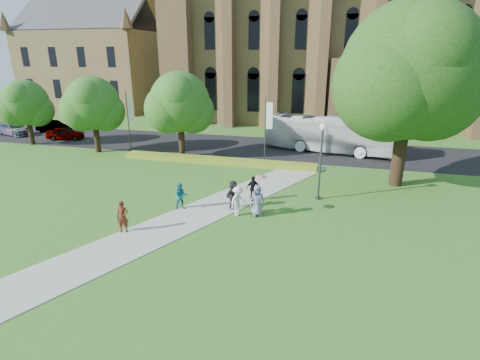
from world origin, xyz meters
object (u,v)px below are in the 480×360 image
(tour_coach, at_px, (329,134))
(car_1, at_px, (54,127))
(pedestrian_0, at_px, (123,217))
(car_0, at_px, (65,133))
(streetlamp, at_px, (321,153))
(large_tree, at_px, (411,71))
(car_2, at_px, (13,129))

(tour_coach, xyz_separation_m, car_1, (-33.78, 0.83, -1.05))
(pedestrian_0, bearing_deg, car_1, 119.06)
(car_0, relative_size, car_1, 0.91)
(streetlamp, height_order, large_tree, large_tree)
(large_tree, xyz_separation_m, car_0, (-35.12, 7.03, -7.64))
(tour_coach, bearing_deg, pedestrian_0, 166.05)
(car_1, xyz_separation_m, pedestrian_0, (23.50, -22.40, 0.17))
(large_tree, xyz_separation_m, car_1, (-39.18, 9.95, -7.60))
(streetlamp, bearing_deg, pedestrian_0, -142.01)
(tour_coach, xyz_separation_m, car_0, (-29.71, -2.08, -1.10))
(streetlamp, xyz_separation_m, car_1, (-33.68, 14.45, -2.53))
(large_tree, height_order, car_0, large_tree)
(streetlamp, xyz_separation_m, tour_coach, (0.09, 13.62, -1.48))
(car_2, bearing_deg, car_1, -45.29)
(pedestrian_0, bearing_deg, car_0, 117.61)
(streetlamp, relative_size, pedestrian_0, 2.91)
(car_0, xyz_separation_m, pedestrian_0, (19.44, -19.49, 0.22))
(car_1, xyz_separation_m, car_2, (-3.90, -2.32, -0.01))
(car_0, distance_m, car_2, 7.98)
(pedestrian_0, bearing_deg, car_2, 126.45)
(car_0, bearing_deg, streetlamp, -126.36)
(car_0, height_order, car_1, car_1)
(pedestrian_0, bearing_deg, streetlamp, 20.69)
(large_tree, bearing_deg, car_0, 168.67)
(large_tree, relative_size, pedestrian_0, 7.33)
(car_2, bearing_deg, tour_coach, -73.75)
(large_tree, bearing_deg, tour_coach, 120.67)
(car_0, bearing_deg, large_tree, -116.41)
(car_0, relative_size, car_2, 0.81)
(streetlamp, height_order, car_1, streetlamp)
(car_1, distance_m, car_2, 4.53)
(car_0, bearing_deg, pedestrian_0, -150.16)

